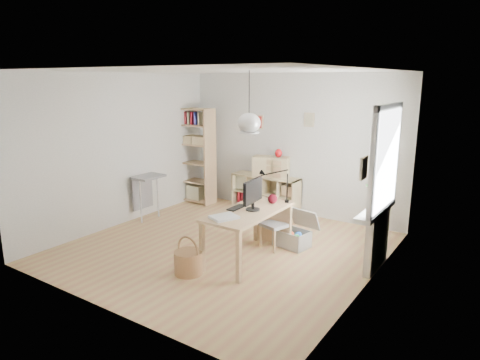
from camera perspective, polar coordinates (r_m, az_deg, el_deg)
The scene contains 20 objects.
ground at distance 6.81m, azimuth -2.13°, elevation -9.01°, with size 4.50×4.50×0.00m, color tan.
room_shell at distance 5.89m, azimuth 1.21°, elevation 7.62°, with size 4.50×4.50×4.50m.
window_unit at distance 5.97m, azimuth 18.91°, elevation 2.60°, with size 0.07×1.16×1.46m.
radiator at distance 6.28m, azimuth 17.81°, elevation -7.72°, with size 0.10×0.80×0.80m, color white.
windowsill at distance 6.16m, azimuth 17.65°, elevation -3.90°, with size 0.22×1.20×0.06m, color silver.
desk at distance 6.17m, azimuth 1.15°, elevation -4.90°, with size 0.70×1.50×0.75m.
cube_shelf at distance 8.61m, azimuth 3.44°, elevation -2.11°, with size 1.40×0.38×0.72m.
tall_bookshelf at distance 9.09m, azimuth -5.94°, elevation 3.77°, with size 0.80×0.38×2.00m.
side_table at distance 8.14m, azimuth -12.40°, elevation -0.62°, with size 0.40×0.55×0.85m.
chair at distance 6.71m, azimuth 4.97°, elevation -5.55°, with size 0.45×0.45×0.74m.
wicker_basket at distance 5.94m, azimuth -6.89°, elevation -10.75°, with size 0.39×0.39×0.54m.
storage_chest at distance 6.88m, azimuth 7.27°, elevation -7.25°, with size 0.62×0.67×0.55m.
monitor at distance 6.09m, azimuth 1.72°, elevation -1.75°, with size 0.21×0.52×0.45m.
keyboard at distance 6.24m, azimuth -0.45°, elevation -3.70°, with size 0.13×0.35×0.02m, color black.
task_lamp at distance 6.52m, azimuth 4.36°, elevation -0.07°, with size 0.45×0.17×0.48m.
yarn_ball at distance 6.47m, azimuth 4.37°, elevation -2.53°, with size 0.14×0.14×0.14m, color #450917.
paper_tray at distance 5.80m, azimuth -2.13°, elevation -4.97°, with size 0.27×0.34×0.03m, color silver.
drawer_chest at distance 8.36m, azimuth 4.17°, elevation 1.79°, with size 0.70×0.32×0.40m, color #D2BF8A.
red_vase at distance 8.23m, azimuth 5.16°, elevation 3.58°, with size 0.14×0.14×0.16m, color maroon.
potted_plant at distance 6.24m, azimuth 18.00°, elevation -1.60°, with size 0.34×0.30×0.38m, color #295A21.
Camera 1 is at (3.71, -5.09, 2.59)m, focal length 32.00 mm.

